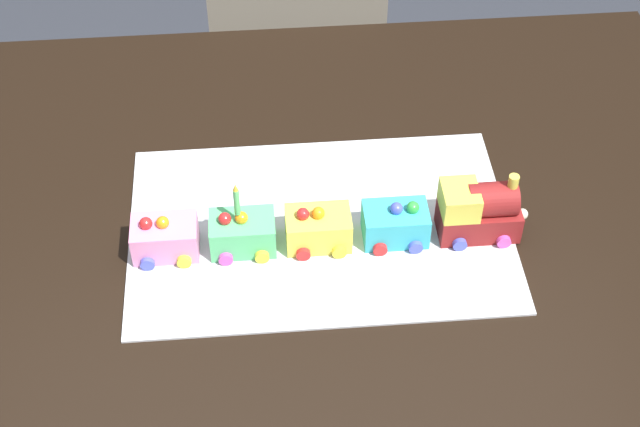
{
  "coord_description": "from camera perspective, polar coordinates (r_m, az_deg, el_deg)",
  "views": [
    {
      "loc": [
        0.08,
        1.07,
        1.83
      ],
      "look_at": [
        -0.01,
        0.05,
        0.77
      ],
      "focal_mm": 52.96,
      "sensor_mm": 36.0,
      "label": 1
    }
  ],
  "objects": [
    {
      "name": "cake_board",
      "position": [
        1.49,
        0.0,
        -0.85
      ],
      "size": [
        0.6,
        0.4,
        0.0
      ],
      "primitive_type": "cube",
      "color": "silver",
      "rests_on": "dining_table"
    },
    {
      "name": "birthday_candle",
      "position": [
        1.4,
        -5.07,
        0.84
      ],
      "size": [
        0.01,
        0.01,
        0.06
      ],
      "color": "#66D872",
      "rests_on": "cake_car_gondola_mint_green"
    },
    {
      "name": "cake_car_flatbed_bubblegum",
      "position": [
        1.46,
        -9.35,
        -1.45
      ],
      "size": [
        0.1,
        0.08,
        0.07
      ],
      "color": "pink",
      "rests_on": "cake_board"
    },
    {
      "name": "cake_car_gondola_mint_green",
      "position": [
        1.45,
        -4.72,
        -1.18
      ],
      "size": [
        0.1,
        0.08,
        0.07
      ],
      "color": "#59CC7A",
      "rests_on": "cake_board"
    },
    {
      "name": "cake_car_caboose_turquoise",
      "position": [
        1.46,
        4.59,
        -0.61
      ],
      "size": [
        0.1,
        0.08,
        0.07
      ],
      "color": "#38B7C6",
      "rests_on": "cake_board"
    },
    {
      "name": "cake_car_hopper_lemon",
      "position": [
        1.45,
        -0.06,
        -0.9
      ],
      "size": [
        0.1,
        0.08,
        0.07
      ],
      "color": "#F4E04C",
      "rests_on": "cake_board"
    },
    {
      "name": "dining_table",
      "position": [
        1.61,
        -0.33,
        -2.22
      ],
      "size": [
        1.4,
        1.0,
        0.74
      ],
      "color": "black",
      "rests_on": "ground"
    },
    {
      "name": "cake_locomotive",
      "position": [
        1.47,
        9.59,
        0.19
      ],
      "size": [
        0.14,
        0.08,
        0.12
      ],
      "color": "maroon",
      "rests_on": "cake_board"
    },
    {
      "name": "chair",
      "position": [
        2.34,
        -1.43,
        10.45
      ],
      "size": [
        0.41,
        0.41,
        0.86
      ],
      "rotation": [
        0.0,
        0.0,
        -0.01
      ],
      "color": "gray",
      "rests_on": "ground"
    }
  ]
}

